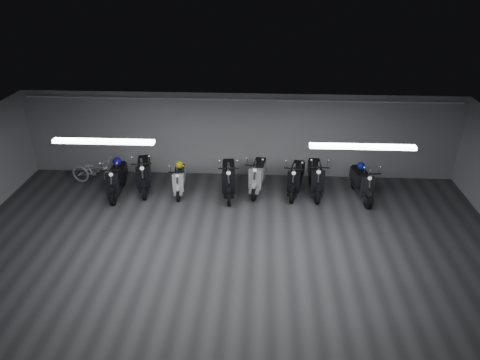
# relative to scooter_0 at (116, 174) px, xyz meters

# --- Properties ---
(floor) EXTENTS (14.00, 10.00, 0.01)m
(floor) POSITION_rel_scooter_0_xyz_m (3.68, -3.38, -0.70)
(floor) COLOR #323234
(floor) RESTS_ON ground
(ceiling) EXTENTS (14.00, 10.00, 0.01)m
(ceiling) POSITION_rel_scooter_0_xyz_m (3.68, -3.38, 2.11)
(ceiling) COLOR gray
(ceiling) RESTS_ON ground
(back_wall) EXTENTS (14.00, 0.01, 2.80)m
(back_wall) POSITION_rel_scooter_0_xyz_m (3.68, 1.62, 0.70)
(back_wall) COLOR #959598
(back_wall) RESTS_ON ground
(fluor_strip_left) EXTENTS (2.40, 0.18, 0.08)m
(fluor_strip_left) POSITION_rel_scooter_0_xyz_m (0.68, -2.38, 2.04)
(fluor_strip_left) COLOR white
(fluor_strip_left) RESTS_ON ceiling
(fluor_strip_right) EXTENTS (2.40, 0.18, 0.08)m
(fluor_strip_right) POSITION_rel_scooter_0_xyz_m (6.68, -2.38, 2.04)
(fluor_strip_right) COLOR white
(fluor_strip_right) RESTS_ON ceiling
(conduit) EXTENTS (13.60, 0.05, 0.05)m
(conduit) POSITION_rel_scooter_0_xyz_m (3.68, 1.54, 1.92)
(conduit) COLOR white
(conduit) RESTS_ON back_wall
(scooter_0) EXTENTS (0.75, 1.91, 1.39)m
(scooter_0) POSITION_rel_scooter_0_xyz_m (0.00, 0.00, 0.00)
(scooter_0) COLOR black
(scooter_0) RESTS_ON floor
(scooter_1) EXTENTS (1.04, 2.05, 1.46)m
(scooter_1) POSITION_rel_scooter_0_xyz_m (0.74, 0.38, 0.03)
(scooter_1) COLOR black
(scooter_1) RESTS_ON floor
(scooter_2) EXTENTS (0.66, 1.64, 1.19)m
(scooter_2) POSITION_rel_scooter_0_xyz_m (1.87, 0.23, -0.10)
(scooter_2) COLOR silver
(scooter_2) RESTS_ON floor
(scooter_5) EXTENTS (0.82, 2.03, 1.48)m
(scooter_5) POSITION_rel_scooter_0_xyz_m (3.40, 0.19, 0.04)
(scooter_5) COLOR black
(scooter_5) RESTS_ON floor
(scooter_6) EXTENTS (0.91, 1.96, 1.41)m
(scooter_6) POSITION_rel_scooter_0_xyz_m (4.28, 0.49, 0.01)
(scooter_6) COLOR #AFAFB3
(scooter_6) RESTS_ON floor
(scooter_7) EXTENTS (0.99, 1.95, 1.39)m
(scooter_7) POSITION_rel_scooter_0_xyz_m (5.45, 0.37, -0.00)
(scooter_7) COLOR black
(scooter_7) RESTS_ON floor
(scooter_8) EXTENTS (0.66, 1.96, 1.45)m
(scooter_8) POSITION_rel_scooter_0_xyz_m (6.05, 0.42, 0.03)
(scooter_8) COLOR black
(scooter_8) RESTS_ON floor
(scooter_9) EXTENTS (0.86, 1.90, 1.36)m
(scooter_9) POSITION_rel_scooter_0_xyz_m (7.42, 0.17, -0.01)
(scooter_9) COLOR black
(scooter_9) RESTS_ON floor
(bicycle) EXTENTS (1.77, 0.88, 1.09)m
(bicycle) POSITION_rel_scooter_0_xyz_m (-0.91, 0.69, -0.15)
(bicycle) COLOR white
(bicycle) RESTS_ON floor
(helmet_0) EXTENTS (0.23, 0.23, 0.23)m
(helmet_0) POSITION_rel_scooter_0_xyz_m (7.38, 0.43, 0.26)
(helmet_0) COLOR #0D1691
(helmet_0) RESTS_ON scooter_9
(helmet_1) EXTENTS (0.23, 0.23, 0.23)m
(helmet_1) POSITION_rel_scooter_0_xyz_m (1.86, 0.45, 0.16)
(helmet_1) COLOR yellow
(helmet_1) RESTS_ON scooter_2
(helmet_2) EXTENTS (0.27, 0.27, 0.27)m
(helmet_2) POSITION_rel_scooter_0_xyz_m (-0.02, 0.26, 0.30)
(helmet_2) COLOR #120B7C
(helmet_2) RESTS_ON scooter_0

